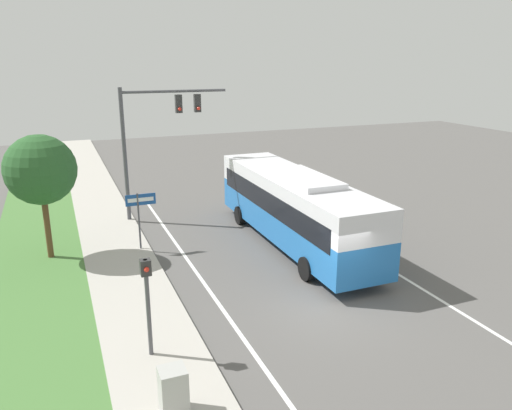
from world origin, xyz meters
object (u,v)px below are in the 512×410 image
(signal_gantry, at_px, (155,127))
(utility_cabinet, at_px, (173,391))
(bus, at_px, (294,204))
(street_sign, at_px, (140,210))
(pedestrian_signal, at_px, (147,292))

(signal_gantry, relative_size, utility_cabinet, 5.78)
(bus, xyz_separation_m, street_sign, (-6.42, 1.75, -0.03))
(bus, height_order, utility_cabinet, bus)
(street_sign, bearing_deg, pedestrian_signal, -98.13)
(pedestrian_signal, distance_m, utility_cabinet, 2.93)
(signal_gantry, bearing_deg, pedestrian_signal, -102.61)
(signal_gantry, height_order, street_sign, signal_gantry)
(bus, relative_size, street_sign, 4.47)
(signal_gantry, distance_m, street_sign, 5.49)
(signal_gantry, relative_size, pedestrian_signal, 2.28)
(bus, height_order, pedestrian_signal, bus)
(pedestrian_signal, relative_size, street_sign, 1.14)
(signal_gantry, xyz_separation_m, street_sign, (-1.65, -4.37, -2.89))
(bus, height_order, signal_gantry, signal_gantry)
(bus, relative_size, utility_cabinet, 9.97)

